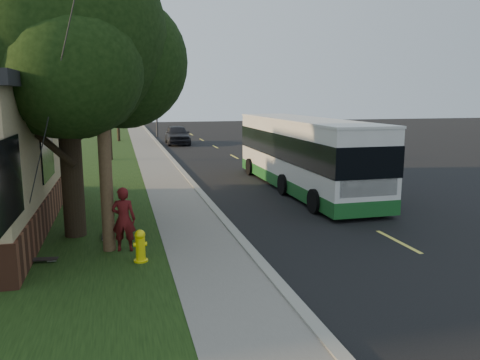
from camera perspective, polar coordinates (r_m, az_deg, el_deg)
name	(u,v)px	position (r m, az deg, el deg)	size (l,w,h in m)	color
ground	(251,255)	(11.39, 1.37, -9.08)	(120.00, 120.00, 0.00)	black
road	(275,178)	(21.82, 4.31, 0.25)	(8.00, 80.00, 0.01)	black
curb	(190,181)	(20.89, -6.13, -0.08)	(0.25, 80.00, 0.12)	gray
sidewalk	(167,182)	(20.77, -8.86, -0.25)	(2.00, 80.00, 0.08)	slate
grass_verge	(84,186)	(20.74, -18.52, -0.69)	(5.00, 80.00, 0.07)	black
fire_hydrant	(140,246)	(10.87, -12.05, -7.86)	(0.32, 0.32, 0.74)	yellow
utility_pole	(99,57)	(11.38, -16.76, 14.17)	(2.86, 3.21, 9.07)	#473321
leafy_tree	(65,40)	(13.13, -20.53, 15.72)	(6.30, 6.00, 7.80)	black
bare_tree_near	(109,124)	(28.39, -15.67, 6.56)	(1.38, 1.21, 4.31)	black
bare_tree_far	(118,118)	(40.38, -14.66, 7.36)	(1.38, 1.21, 4.03)	black
traffic_signal	(156,103)	(44.48, -10.16, 9.26)	(0.18, 0.22, 5.50)	#2D2D30
transit_bus	(303,152)	(19.08, 7.64, 3.40)	(2.45, 10.63, 2.88)	silver
skateboarder	(124,219)	(11.57, -14.00, -4.67)	(0.57, 0.38, 1.57)	#511011
skateboard_main	(106,235)	(12.98, -16.04, -6.49)	(0.20, 0.79, 0.07)	black
skateboard_spare	(38,260)	(11.60, -23.43, -8.91)	(0.87, 0.31, 0.08)	black
distant_car	(177,135)	(37.56, -7.66, 5.51)	(1.79, 4.45, 1.52)	black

